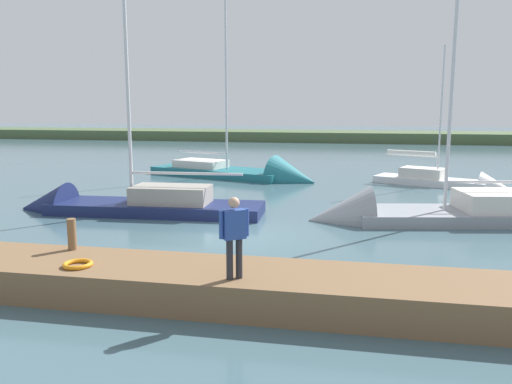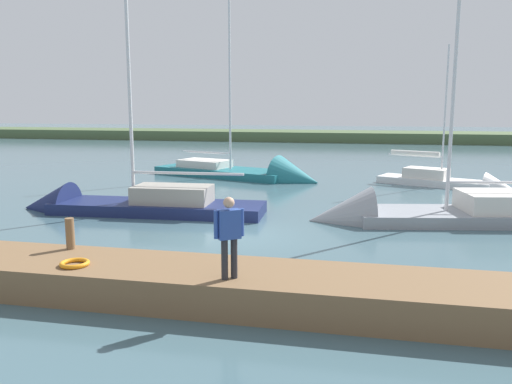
% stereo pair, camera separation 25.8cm
% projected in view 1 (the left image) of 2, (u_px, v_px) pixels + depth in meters
% --- Properties ---
extents(ground_plane, '(200.00, 200.00, 0.00)m').
position_uv_depth(ground_plane, '(238.00, 235.00, 17.26)').
color(ground_plane, '#42606B').
extents(far_shoreline, '(180.00, 8.00, 2.40)m').
position_uv_depth(far_shoreline, '(326.00, 141.00, 64.67)').
color(far_shoreline, '#4C603D').
rests_on(far_shoreline, ground_plane).
extents(dock_pier, '(20.34, 2.22, 0.77)m').
position_uv_depth(dock_pier, '(179.00, 283.00, 11.46)').
color(dock_pier, brown).
rests_on(dock_pier, ground_plane).
extents(mooring_post_far, '(0.22, 0.22, 0.79)m').
position_uv_depth(mooring_post_far, '(72.00, 234.00, 12.67)').
color(mooring_post_far, brown).
rests_on(mooring_post_far, dock_pier).
extents(life_ring_buoy, '(0.66, 0.66, 0.10)m').
position_uv_depth(life_ring_buoy, '(78.00, 264.00, 11.38)').
color(life_ring_buoy, orange).
rests_on(life_ring_buoy, dock_pier).
extents(sailboat_outer_mooring, '(10.41, 4.41, 11.25)m').
position_uv_depth(sailboat_outer_mooring, '(417.00, 218.00, 19.29)').
color(sailboat_outer_mooring, gray).
rests_on(sailboat_outer_mooring, ground_plane).
extents(sailboat_near_dock, '(11.23, 6.26, 12.10)m').
position_uv_depth(sailboat_near_dock, '(252.00, 177.00, 30.73)').
color(sailboat_near_dock, '#1E6B75').
rests_on(sailboat_near_dock, ground_plane).
extents(sailboat_mid_channel, '(7.36, 4.52, 8.41)m').
position_uv_depth(sailboat_mid_channel, '(451.00, 184.00, 27.65)').
color(sailboat_mid_channel, white).
rests_on(sailboat_mid_channel, ground_plane).
extents(sailboat_behind_pier, '(10.34, 2.74, 12.17)m').
position_uv_depth(sailboat_behind_pier, '(118.00, 208.00, 20.91)').
color(sailboat_behind_pier, navy).
rests_on(sailboat_behind_pier, ground_plane).
extents(person_on_dock, '(0.55, 0.45, 1.72)m').
position_uv_depth(person_on_dock, '(234.00, 232.00, 10.42)').
color(person_on_dock, '#28282D').
rests_on(person_on_dock, dock_pier).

